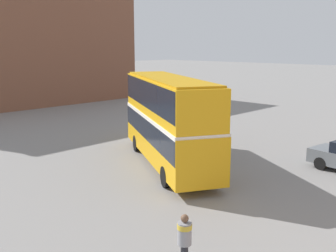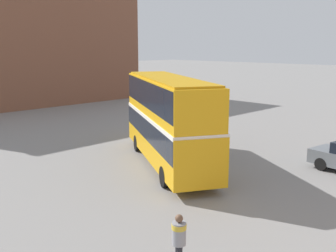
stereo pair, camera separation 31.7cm
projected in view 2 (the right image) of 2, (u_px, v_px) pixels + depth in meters
The scene contains 4 objects.
ground_plane at pixel (181, 171), 20.43m from camera, with size 240.00×240.00×0.00m, color gray.
building_row_left at pixel (14, 40), 42.00m from camera, with size 8.34×28.34×14.01m.
double_decker_bus at pixel (168, 115), 21.16m from camera, with size 10.51×7.36×4.78m.
pedestrian_foreground at pixel (179, 237), 11.17m from camera, with size 0.60×0.60×1.76m.
Camera 2 is at (13.42, -14.22, 6.41)m, focal length 42.00 mm.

